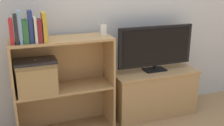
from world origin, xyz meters
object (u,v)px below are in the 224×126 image
tv_stand (153,92)px  tv (156,47)px  book_crimson (11,31)px  book_maroon (39,31)px  book_skyblue (20,27)px  storage_basket_left (36,76)px  baby_monitor (103,30)px  book_ivory (35,30)px  book_navy (31,27)px  laptop (35,61)px  book_forest (25,31)px  book_charcoal (16,29)px  book_mustard (44,27)px

tv_stand → tv: tv is taller
tv_stand → book_crimson: book_crimson is taller
tv → book_maroon: 1.14m
tv → book_skyblue: (-1.25, -0.07, 0.28)m
storage_basket_left → baby_monitor: bearing=1.4°
book_ivory → book_navy: bearing=180.0°
book_crimson → laptop: 0.32m
book_forest → storage_basket_left: size_ratio=0.55×
baby_monitor → storage_basket_left: bearing=-178.6°
baby_monitor → laptop: baby_monitor is taller
book_forest → laptop: (0.06, 0.05, -0.26)m
book_charcoal → tv: bearing=3.4°
baby_monitor → tv: bearing=1.5°
tv_stand → baby_monitor: (-0.55, -0.02, 0.69)m
book_charcoal → book_ivory: bearing=0.0°
book_maroon → storage_basket_left: book_maroon is taller
book_maroon → storage_basket_left: bearing=138.1°
book_crimson → book_mustard: 0.25m
book_mustard → baby_monitor: size_ratio=1.86×
tv → laptop: 1.16m
book_ivory → book_maroon: size_ratio=1.09×
book_mustard → baby_monitor: (0.52, 0.06, -0.07)m
tv_stand → storage_basket_left: 1.21m
tv → book_maroon: bearing=-176.1°
book_navy → book_mustard: (0.10, 0.00, -0.01)m
book_charcoal → book_forest: 0.07m
book_charcoal → book_mustard: book_mustard is taller
book_charcoal → book_forest: (0.07, 0.00, -0.02)m
baby_monitor → book_maroon: bearing=-173.8°
book_navy → book_ivory: size_ratio=1.29×
book_charcoal → book_maroon: size_ratio=1.25×
tv → book_forest: book_forest is taller
book_charcoal → book_navy: 0.11m
book_forest → baby_monitor: 0.67m
book_maroon → laptop: 0.27m
book_charcoal → baby_monitor: bearing=4.7°
book_skyblue → book_navy: 0.08m
book_forest → laptop: 0.27m
laptop → book_ivory: bearing=-65.4°
book_crimson → storage_basket_left: bearing=16.2°
baby_monitor → storage_basket_left: (-0.61, -0.02, -0.35)m
book_mustard → baby_monitor: 0.52m
book_ivory → baby_monitor: book_ivory is taller
tv_stand → baby_monitor: baby_monitor is taller
storage_basket_left → tv: bearing=1.5°
book_skyblue → baby_monitor: size_ratio=2.02×
book_charcoal → tv_stand: bearing=3.4°
book_ivory → storage_basket_left: book_ivory is taller
tv_stand → book_ivory: book_ivory is taller
laptop → book_maroon: bearing=-41.9°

